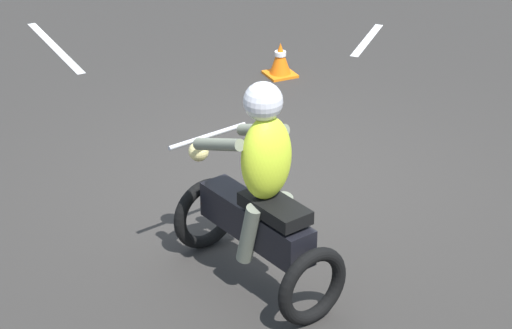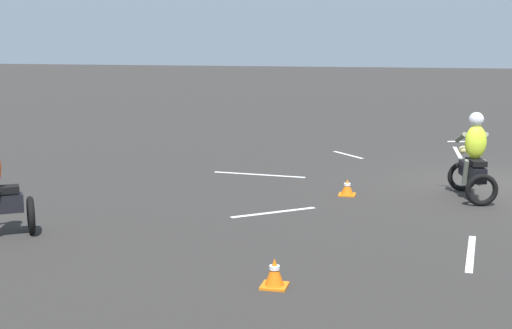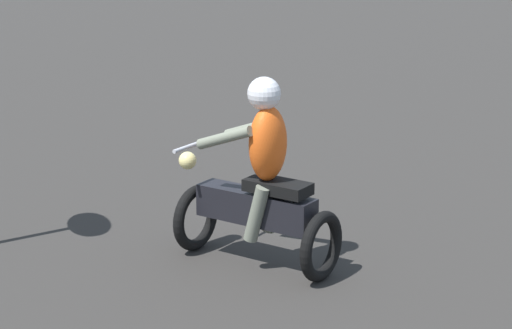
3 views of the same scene
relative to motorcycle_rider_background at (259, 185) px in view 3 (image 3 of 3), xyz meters
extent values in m
torus|color=black|center=(0.57, 0.38, -0.43)|extent=(0.42, 0.55, 0.60)
torus|color=black|center=(-0.51, -0.34, -0.43)|extent=(0.42, 0.55, 0.60)
cube|color=black|center=(0.03, 0.02, -0.21)|extent=(1.05, 0.82, 0.28)
cube|color=black|center=(-0.15, -0.10, 0.01)|extent=(0.61, 0.53, 0.10)
cylinder|color=silver|center=(0.53, 0.36, 0.27)|extent=(0.42, 0.60, 0.04)
sphere|color=#F2E08C|center=(0.63, 0.43, 0.09)|extent=(0.22, 0.22, 0.16)
ellipsoid|color=#EA5919|center=(-0.07, -0.05, 0.37)|extent=(0.46, 0.49, 0.64)
cylinder|color=slate|center=(0.29, -0.05, 0.42)|extent=(0.50, 0.38, 0.27)
cylinder|color=slate|center=(0.07, 0.29, 0.42)|extent=(0.50, 0.38, 0.27)
cylinder|color=slate|center=(0.02, -0.15, -0.21)|extent=(0.27, 0.24, 0.51)
cylinder|color=slate|center=(-0.13, 0.08, -0.21)|extent=(0.27, 0.24, 0.51)
sphere|color=silver|center=(-0.04, -0.03, 0.79)|extent=(0.39, 0.39, 0.28)
camera|label=1|loc=(-4.62, 1.19, 3.52)|focal=70.00mm
camera|label=2|loc=(-6.40, 9.34, 2.30)|focal=50.00mm
camera|label=3|loc=(-7.47, 3.05, 2.49)|focal=70.00mm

